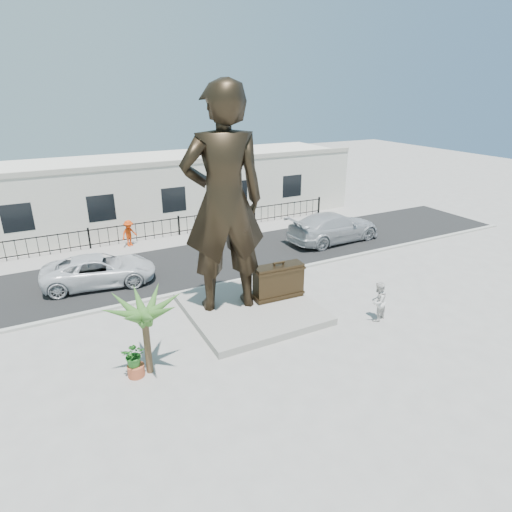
{
  "coord_description": "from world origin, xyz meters",
  "views": [
    {
      "loc": [
        -7.79,
        -12.94,
        8.93
      ],
      "look_at": [
        0.0,
        2.0,
        2.3
      ],
      "focal_mm": 30.0,
      "sensor_mm": 36.0,
      "label": 1
    }
  ],
  "objects": [
    {
      "name": "planter",
      "position": [
        -5.87,
        -0.63,
        0.2
      ],
      "size": [
        0.56,
        0.56,
        0.4
      ],
      "primitive_type": "cylinder",
      "color": "#B24F2F",
      "rests_on": "ground"
    },
    {
      "name": "worker",
      "position": [
        -3.29,
        12.15,
        0.82
      ],
      "size": [
        1.19,
        1.01,
        1.6
      ],
      "primitive_type": "imported",
      "rotation": [
        0.0,
        0.0,
        0.49
      ],
      "color": "red",
      "rests_on": "far_sidewalk"
    },
    {
      "name": "car_silver",
      "position": [
        8.2,
        7.27,
        0.9
      ],
      "size": [
        6.22,
        2.75,
        1.77
      ],
      "primitive_type": "imported",
      "rotation": [
        0.0,
        0.0,
        1.62
      ],
      "color": "#AEB0B3",
      "rests_on": "street"
    },
    {
      "name": "street",
      "position": [
        0.0,
        8.0,
        0.01
      ],
      "size": [
        40.0,
        7.0,
        0.01
      ],
      "primitive_type": "cube",
      "color": "black",
      "rests_on": "ground"
    },
    {
      "name": "suitcase",
      "position": [
        0.91,
        1.62,
        1.07
      ],
      "size": [
        2.22,
        0.81,
        1.54
      ],
      "primitive_type": "cube",
      "rotation": [
        0.0,
        0.0,
        -0.05
      ],
      "color": "#312414",
      "rests_on": "plinth"
    },
    {
      "name": "car_white",
      "position": [
        -5.73,
        7.38,
        0.74
      ],
      "size": [
        5.55,
        3.17,
        1.46
      ],
      "primitive_type": "imported",
      "rotation": [
        0.0,
        0.0,
        1.42
      ],
      "color": "silver",
      "rests_on": "street"
    },
    {
      "name": "far_sidewalk",
      "position": [
        0.0,
        12.0,
        0.01
      ],
      "size": [
        40.0,
        2.5,
        0.02
      ],
      "primitive_type": "cube",
      "color": "#9E9991",
      "rests_on": "ground"
    },
    {
      "name": "shrub",
      "position": [
        -5.87,
        -0.63,
        0.82
      ],
      "size": [
        0.94,
        0.88,
        0.84
      ],
      "primitive_type": "imported",
      "rotation": [
        0.0,
        0.0,
        -0.36
      ],
      "color": "#296E23",
      "rests_on": "planter"
    },
    {
      "name": "building",
      "position": [
        0.0,
        17.0,
        2.2
      ],
      "size": [
        28.0,
        7.0,
        4.4
      ],
      "primitive_type": "cube",
      "color": "silver",
      "rests_on": "ground"
    },
    {
      "name": "plinth",
      "position": [
        -0.5,
        1.5,
        0.15
      ],
      "size": [
        5.2,
        5.2,
        0.3
      ],
      "primitive_type": "cube",
      "color": "gray",
      "rests_on": "ground"
    },
    {
      "name": "palm_tree",
      "position": [
        -5.41,
        -0.63,
        0.0
      ],
      "size": [
        1.8,
        1.8,
        3.2
      ],
      "primitive_type": null,
      "color": "#335D22",
      "rests_on": "ground"
    },
    {
      "name": "statue",
      "position": [
        -1.39,
        2.04,
        4.8
      ],
      "size": [
        3.62,
        2.72,
        9.0
      ],
      "primitive_type": "imported",
      "rotation": [
        0.0,
        0.0,
        2.96
      ],
      "color": "black",
      "rests_on": "plinth"
    },
    {
      "name": "curb",
      "position": [
        0.0,
        4.5,
        0.06
      ],
      "size": [
        40.0,
        0.25,
        0.12
      ],
      "primitive_type": "cube",
      "color": "#A5A399",
      "rests_on": "ground"
    },
    {
      "name": "ground",
      "position": [
        0.0,
        0.0,
        0.0
      ],
      "size": [
        100.0,
        100.0,
        0.0
      ],
      "primitive_type": "plane",
      "color": "#9E9991",
      "rests_on": "ground"
    },
    {
      "name": "tourist",
      "position": [
        3.78,
        -1.49,
        0.83
      ],
      "size": [
        0.98,
        0.87,
        1.67
      ],
      "primitive_type": "imported",
      "rotation": [
        0.0,
        0.0,
        3.49
      ],
      "color": "silver",
      "rests_on": "ground"
    },
    {
      "name": "fence",
      "position": [
        0.0,
        12.8,
        0.6
      ],
      "size": [
        22.0,
        0.1,
        1.2
      ],
      "primitive_type": "cube",
      "color": "black",
      "rests_on": "ground"
    }
  ]
}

